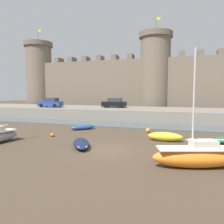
{
  "coord_description": "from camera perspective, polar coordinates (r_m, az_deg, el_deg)",
  "views": [
    {
      "loc": [
        5.41,
        -15.13,
        4.34
      ],
      "look_at": [
        -0.79,
        4.03,
        2.5
      ],
      "focal_mm": 35.0,
      "sensor_mm": 36.0,
      "label": 1
    }
  ],
  "objects": [
    {
      "name": "ground_plane",
      "position": [
        16.64,
        -1.72,
        -9.9
      ],
      "size": [
        160.0,
        160.0,
        0.0
      ],
      "primitive_type": "plane",
      "color": "#4C3D2D"
    },
    {
      "name": "castle",
      "position": [
        45.31,
        11.17,
        8.33
      ],
      "size": [
        61.66,
        6.62,
        19.04
      ],
      "color": "#706354",
      "rests_on": "ground"
    },
    {
      "name": "mooring_buoy_near_shore",
      "position": [
        22.18,
        -15.32,
        -5.77
      ],
      "size": [
        0.37,
        0.37,
        0.37
      ],
      "primitive_type": "sphere",
      "color": "orange",
      "rests_on": "ground"
    },
    {
      "name": "mooring_buoy_near_channel",
      "position": [
        23.82,
        9.35,
        -4.75
      ],
      "size": [
        0.49,
        0.49,
        0.49
      ],
      "primitive_type": "sphere",
      "color": "orange",
      "rests_on": "ground"
    },
    {
      "name": "car_quay_west",
      "position": [
        39.29,
        -15.76,
        2.35
      ],
      "size": [
        4.22,
        2.12,
        1.62
      ],
      "color": "#263F99",
      "rests_on": "quay_road"
    },
    {
      "name": "car_quay_centre_east",
      "position": [
        37.01,
        0.61,
        2.38
      ],
      "size": [
        4.22,
        2.12,
        1.62
      ],
      "color": "black",
      "rests_on": "quay_road"
    },
    {
      "name": "quay_road",
      "position": [
        35.29,
        9.03,
        -0.5
      ],
      "size": [
        67.04,
        10.0,
        1.72
      ],
      "primitive_type": "cube",
      "color": "gray",
      "rests_on": "ground"
    },
    {
      "name": "rowboat_midflat_centre",
      "position": [
        17.58,
        -8.05,
        -8.12
      ],
      "size": [
        2.8,
        3.66,
        0.57
      ],
      "color": "#141E3D",
      "rests_on": "ground"
    },
    {
      "name": "sailboat_foreground_left",
      "position": [
        13.72,
        21.26,
        -10.64
      ],
      "size": [
        5.27,
        2.92,
        6.8
      ],
      "color": "orange",
      "rests_on": "ground"
    },
    {
      "name": "water_channel",
      "position": [
        28.31,
        6.72,
        -3.53
      ],
      "size": [
        80.0,
        4.5,
        0.1
      ],
      "primitive_type": "cube",
      "color": "#47565B",
      "rests_on": "ground"
    },
    {
      "name": "rowboat_midflat_left",
      "position": [
        25.53,
        -7.58,
        -3.92
      ],
      "size": [
        2.71,
        2.68,
        0.57
      ],
      "color": "#234793",
      "rests_on": "ground"
    },
    {
      "name": "rowboat_near_channel_left",
      "position": [
        20.06,
        13.7,
        -6.21
      ],
      "size": [
        3.07,
        1.12,
        0.8
      ],
      "color": "yellow",
      "rests_on": "ground"
    }
  ]
}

